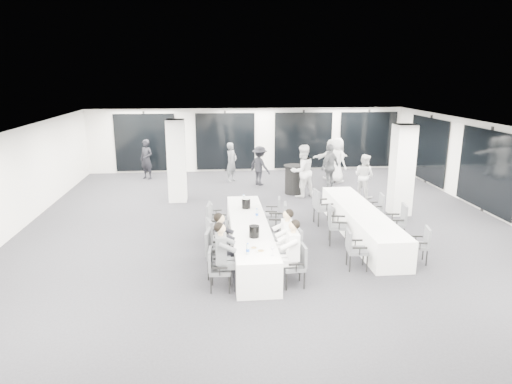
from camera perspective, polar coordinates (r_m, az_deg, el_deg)
room at (r=13.86m, az=4.85°, el=2.53°), size 14.04×16.04×2.84m
column_left at (r=15.73m, az=-9.89°, el=3.86°), size 0.60×0.60×2.80m
column_right at (r=14.70m, az=17.76°, el=2.63°), size 0.60×0.60×2.80m
banquet_table_main at (r=11.23m, az=-0.82°, el=-5.70°), size 0.90×5.00×0.75m
banquet_table_side at (r=12.62m, az=12.95°, el=-3.77°), size 0.90×5.00×0.75m
cocktail_table at (r=16.68m, az=4.77°, el=1.60°), size 0.76×0.76×1.05m
chair_main_left_near at (r=9.33m, az=-4.95°, el=-9.30°), size 0.47×0.52×0.87m
chair_main_left_second at (r=9.89m, az=-5.09°, el=-7.28°), size 0.60×0.64×1.04m
chair_main_left_mid at (r=10.81m, az=-5.10°, el=-5.54°), size 0.59×0.62×0.98m
chair_main_left_fourth at (r=11.81m, az=-5.18°, el=-3.62°), size 0.59×0.63×1.04m
chair_main_left_far at (r=12.61m, az=-5.13°, el=-2.92°), size 0.51×0.54×0.86m
chair_main_right_near at (r=9.51m, az=5.18°, el=-8.81°), size 0.47×0.52×0.88m
chair_main_right_second at (r=10.16m, az=4.47°, el=-6.81°), size 0.56×0.61×1.00m
chair_main_right_mid at (r=11.01m, az=3.63°, el=-5.26°), size 0.52×0.56×0.94m
chair_main_right_fourth at (r=11.91m, az=2.94°, el=-3.46°), size 0.58×0.63×1.02m
chair_main_right_far at (r=12.78m, az=2.30°, el=-2.46°), size 0.53×0.57×0.92m
chair_side_left_near at (r=10.49m, az=12.15°, el=-6.75°), size 0.49×0.54×0.90m
chair_side_left_mid at (r=11.89m, az=9.87°, el=-3.74°), size 0.60×0.63×1.01m
chair_side_left_far at (r=13.34m, az=8.10°, el=-1.58°), size 0.56×0.62×1.03m
chair_side_right_near at (r=11.25m, az=19.96°, el=-5.96°), size 0.52×0.54×0.86m
chair_side_right_mid at (r=12.44m, az=17.32°, el=-3.38°), size 0.58×0.62×1.00m
chair_side_right_far at (r=13.80m, az=14.89°, el=-1.77°), size 0.49×0.53×0.88m
seated_guest_a at (r=9.21m, az=-4.00°, el=-7.49°), size 0.50×0.38×1.44m
seated_guest_b at (r=9.80m, az=-4.10°, el=-6.10°), size 0.50×0.38×1.44m
seated_guest_c at (r=9.36m, az=4.26°, el=-7.13°), size 0.50×0.38×1.44m
seated_guest_d at (r=10.04m, az=3.56°, el=-5.58°), size 0.50×0.38×1.44m
standing_guest_a at (r=18.50m, az=-3.08°, el=4.07°), size 0.82×0.84×1.80m
standing_guest_b at (r=16.15m, az=5.83°, el=3.05°), size 1.18×0.97×2.12m
standing_guest_c at (r=17.88m, az=0.47°, el=3.64°), size 1.15×1.24×1.75m
standing_guest_d at (r=17.33m, az=9.22°, el=3.49°), size 1.31×1.26×1.98m
standing_guest_e at (r=18.60m, az=10.08°, el=4.30°), size 0.99×1.15×2.04m
standing_guest_f at (r=19.24m, az=9.43°, el=4.45°), size 1.82×0.95×1.89m
standing_guest_g at (r=19.44m, az=-13.54°, el=4.30°), size 0.87×0.83×1.87m
standing_guest_h at (r=16.52m, az=13.37°, el=2.33°), size 0.91×0.99×1.75m
ice_bucket_near at (r=10.13m, az=-0.24°, el=-4.95°), size 0.23×0.23×0.26m
ice_bucket_far at (r=12.27m, az=-1.25°, el=-1.44°), size 0.24×0.24×0.27m
water_bottle_a at (r=9.20m, az=-1.04°, el=-7.15°), size 0.07×0.07×0.22m
water_bottle_b at (r=11.47m, az=0.11°, el=-2.69°), size 0.07×0.07×0.23m
water_bottle_c at (r=12.85m, az=-1.53°, el=-0.83°), size 0.07×0.07×0.21m
plate_a at (r=9.54m, az=-0.27°, el=-6.99°), size 0.19×0.19×0.03m
plate_b at (r=9.38m, az=0.62°, el=-7.37°), size 0.21×0.21×0.03m
plate_c at (r=10.57m, az=-0.13°, el=-4.79°), size 0.19×0.19×0.03m
wine_glass at (r=9.13m, az=2.07°, el=-7.08°), size 0.08×0.08×0.20m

